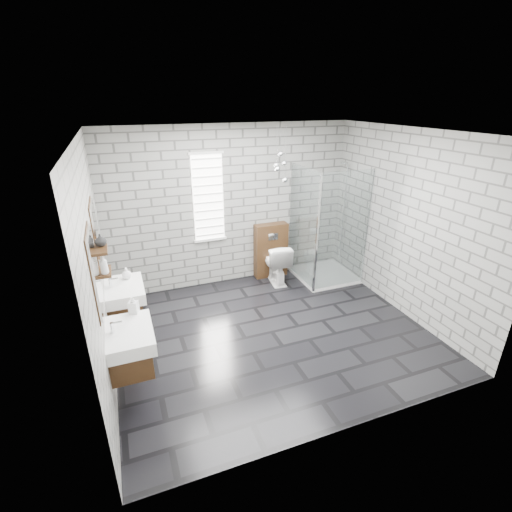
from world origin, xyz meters
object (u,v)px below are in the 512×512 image
vanity_left (126,338)px  vanity_right (122,292)px  shower_enclosure (324,254)px  cistern_panel (271,250)px  toilet (276,262)px

vanity_left → vanity_right: 1.05m
shower_enclosure → vanity_left: bearing=-153.1°
cistern_panel → shower_enclosure: (0.81, -0.52, 0.00)m
vanity_left → vanity_right: same height
vanity_right → toilet: 2.79m
vanity_left → toilet: bearing=37.5°
shower_enclosure → toilet: shower_enclosure is taller
vanity_left → cistern_panel: size_ratio=1.57×
cistern_panel → vanity_left: bearing=-139.2°
cistern_panel → toilet: (0.00, -0.25, -0.14)m
vanity_right → toilet: bearing=20.0°
vanity_left → cistern_panel: vanity_left is taller
toilet → shower_enclosure: bearing=168.4°
cistern_panel → toilet: bearing=-90.0°
vanity_right → cistern_panel: 2.87m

